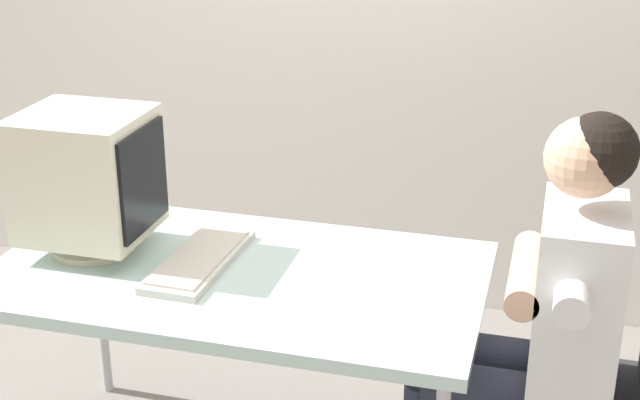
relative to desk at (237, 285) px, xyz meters
The scene contains 5 objects.
desk is the anchor object (origin of this frame).
crt_monitor 0.55m from the desk, behind, with size 0.37×0.34×0.43m.
keyboard 0.14m from the desk, behind, with size 0.19×0.47×0.03m.
office_chair 1.07m from the desk, ahead, with size 0.44×0.44×0.84m.
person_seated 0.87m from the desk, ahead, with size 0.68×0.59×1.30m.
Camera 1 is at (0.87, -2.25, 1.95)m, focal length 51.26 mm.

